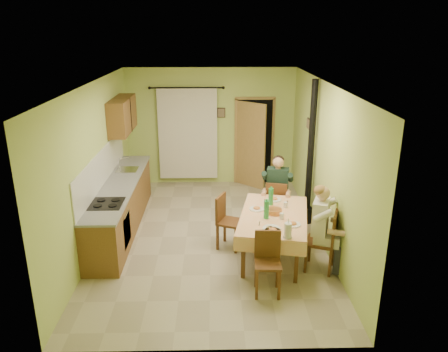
{
  "coord_description": "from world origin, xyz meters",
  "views": [
    {
      "loc": [
        0.08,
        -7.29,
        3.69
      ],
      "look_at": [
        0.25,
        0.1,
        1.15
      ],
      "focal_mm": 35.0,
      "sensor_mm": 36.0,
      "label": 1
    }
  ],
  "objects_px": {
    "chair_far": "(276,213)",
    "man_far": "(277,184)",
    "dining_table": "(273,235)",
    "stove_flue": "(309,173)",
    "chair_left": "(229,232)",
    "chair_right": "(321,253)",
    "man_right": "(323,219)",
    "chair_near": "(267,275)"
  },
  "relations": [
    {
      "from": "stove_flue",
      "to": "chair_left",
      "type": "bearing_deg",
      "value": -147.32
    },
    {
      "from": "chair_left",
      "to": "man_right",
      "type": "distance_m",
      "value": 1.71
    },
    {
      "from": "dining_table",
      "to": "man_far",
      "type": "relative_size",
      "value": 1.42
    },
    {
      "from": "chair_right",
      "to": "man_far",
      "type": "bearing_deg",
      "value": 38.36
    },
    {
      "from": "chair_left",
      "to": "stove_flue",
      "type": "xyz_separation_m",
      "value": [
        1.57,
        1.01,
        0.74
      ]
    },
    {
      "from": "man_far",
      "to": "stove_flue",
      "type": "distance_m",
      "value": 0.68
    },
    {
      "from": "chair_right",
      "to": "man_right",
      "type": "bearing_deg",
      "value": 90.0
    },
    {
      "from": "stove_flue",
      "to": "chair_far",
      "type": "bearing_deg",
      "value": -161.51
    },
    {
      "from": "dining_table",
      "to": "chair_far",
      "type": "height_order",
      "value": "chair_far"
    },
    {
      "from": "chair_left",
      "to": "stove_flue",
      "type": "height_order",
      "value": "stove_flue"
    },
    {
      "from": "chair_right",
      "to": "man_far",
      "type": "distance_m",
      "value": 1.76
    },
    {
      "from": "man_right",
      "to": "stove_flue",
      "type": "xyz_separation_m",
      "value": [
        0.16,
        1.78,
        0.15
      ]
    },
    {
      "from": "dining_table",
      "to": "chair_far",
      "type": "bearing_deg",
      "value": 90.68
    },
    {
      "from": "chair_near",
      "to": "chair_left",
      "type": "height_order",
      "value": "chair_left"
    },
    {
      "from": "chair_right",
      "to": "chair_left",
      "type": "distance_m",
      "value": 1.62
    },
    {
      "from": "chair_near",
      "to": "dining_table",
      "type": "bearing_deg",
      "value": -98.54
    },
    {
      "from": "man_far",
      "to": "dining_table",
      "type": "bearing_deg",
      "value": -87.72
    },
    {
      "from": "chair_right",
      "to": "stove_flue",
      "type": "distance_m",
      "value": 1.93
    },
    {
      "from": "dining_table",
      "to": "chair_left",
      "type": "xyz_separation_m",
      "value": [
        -0.72,
        0.33,
        -0.09
      ]
    },
    {
      "from": "chair_far",
      "to": "chair_near",
      "type": "bearing_deg",
      "value": -88.17
    },
    {
      "from": "dining_table",
      "to": "man_right",
      "type": "relative_size",
      "value": 1.42
    },
    {
      "from": "man_far",
      "to": "chair_near",
      "type": "bearing_deg",
      "value": -88.18
    },
    {
      "from": "man_far",
      "to": "man_right",
      "type": "xyz_separation_m",
      "value": [
        0.48,
        -1.58,
        0.0
      ]
    },
    {
      "from": "chair_near",
      "to": "chair_right",
      "type": "height_order",
      "value": "chair_right"
    },
    {
      "from": "dining_table",
      "to": "chair_near",
      "type": "height_order",
      "value": "chair_near"
    },
    {
      "from": "chair_right",
      "to": "chair_near",
      "type": "bearing_deg",
      "value": 145.45
    },
    {
      "from": "chair_right",
      "to": "man_right",
      "type": "height_order",
      "value": "man_right"
    },
    {
      "from": "dining_table",
      "to": "man_right",
      "type": "distance_m",
      "value": 0.96
    },
    {
      "from": "dining_table",
      "to": "chair_near",
      "type": "bearing_deg",
      "value": -90.3
    },
    {
      "from": "chair_near",
      "to": "stove_flue",
      "type": "bearing_deg",
      "value": -110.89
    },
    {
      "from": "chair_far",
      "to": "man_far",
      "type": "height_order",
      "value": "man_far"
    },
    {
      "from": "dining_table",
      "to": "stove_flue",
      "type": "xyz_separation_m",
      "value": [
        0.85,
        1.34,
        0.64
      ]
    },
    {
      "from": "chair_far",
      "to": "man_right",
      "type": "distance_m",
      "value": 1.74
    },
    {
      "from": "dining_table",
      "to": "stove_flue",
      "type": "relative_size",
      "value": 0.7
    },
    {
      "from": "chair_far",
      "to": "chair_right",
      "type": "distance_m",
      "value": 1.65
    },
    {
      "from": "chair_far",
      "to": "chair_right",
      "type": "relative_size",
      "value": 0.96
    },
    {
      "from": "chair_left",
      "to": "man_far",
      "type": "xyz_separation_m",
      "value": [
        0.93,
        0.8,
        0.59
      ]
    },
    {
      "from": "man_far",
      "to": "man_right",
      "type": "height_order",
      "value": "same"
    },
    {
      "from": "chair_left",
      "to": "man_far",
      "type": "height_order",
      "value": "man_far"
    },
    {
      "from": "chair_far",
      "to": "man_right",
      "type": "bearing_deg",
      "value": -60.0
    },
    {
      "from": "chair_far",
      "to": "man_right",
      "type": "height_order",
      "value": "man_right"
    },
    {
      "from": "chair_far",
      "to": "man_right",
      "type": "xyz_separation_m",
      "value": [
        0.48,
        -1.56,
        0.59
      ]
    }
  ]
}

